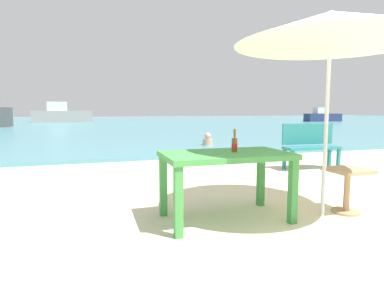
{
  "coord_description": "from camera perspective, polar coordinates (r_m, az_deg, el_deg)",
  "views": [
    {
      "loc": [
        -2.09,
        -2.52,
        1.22
      ],
      "look_at": [
        -0.35,
        3.0,
        0.6
      ],
      "focal_mm": 29.13,
      "sensor_mm": 36.0,
      "label": 1
    }
  ],
  "objects": [
    {
      "name": "side_table_wood",
      "position": [
        4.16,
        26.54,
        -6.56
      ],
      "size": [
        0.44,
        0.44,
        0.54
      ],
      "color": "tan",
      "rests_on": "ground_plane"
    },
    {
      "name": "bench_teal_center",
      "position": [
        6.98,
        20.79,
        0.14
      ],
      "size": [
        1.21,
        0.41,
        0.95
      ],
      "color": "#237275",
      "rests_on": "ground_plane"
    },
    {
      "name": "boat_ferry",
      "position": [
        35.81,
        22.77,
        4.68
      ],
      "size": [
        4.05,
        1.1,
        1.47
      ],
      "color": "navy",
      "rests_on": "sea_water"
    },
    {
      "name": "patio_umbrella",
      "position": [
        3.93,
        24.05,
        18.79
      ],
      "size": [
        2.1,
        2.1,
        2.3
      ],
      "color": "silver",
      "rests_on": "ground_plane"
    },
    {
      "name": "sea_water",
      "position": [
        32.6,
        -13.86,
        3.89
      ],
      "size": [
        120.0,
        50.0,
        0.08
      ],
      "primitive_type": "cube",
      "color": "teal",
      "rests_on": "ground_plane"
    },
    {
      "name": "swimmer_person",
      "position": [
        10.39,
        2.88,
        0.7
      ],
      "size": [
        0.34,
        0.34,
        0.41
      ],
      "color": "tan",
      "rests_on": "sea_water"
    },
    {
      "name": "picnic_table_green",
      "position": [
        3.48,
        6.23,
        -3.35
      ],
      "size": [
        1.4,
        0.8,
        0.76
      ],
      "color": "#3D8C42",
      "rests_on": "ground_plane"
    },
    {
      "name": "beer_bottle_amber",
      "position": [
        3.51,
        7.79,
        0.05
      ],
      "size": [
        0.07,
        0.07,
        0.26
      ],
      "color": "brown",
      "rests_on": "picnic_table_green"
    },
    {
      "name": "ground_plane",
      "position": [
        3.49,
        21.53,
        -14.78
      ],
      "size": [
        120.0,
        120.0,
        0.0
      ],
      "primitive_type": "plane",
      "color": "beige"
    },
    {
      "name": "boat_tanker",
      "position": [
        33.25,
        -22.66,
        4.94
      ],
      "size": [
        5.49,
        1.5,
        2.0
      ],
      "color": "gray",
      "rests_on": "sea_water"
    }
  ]
}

